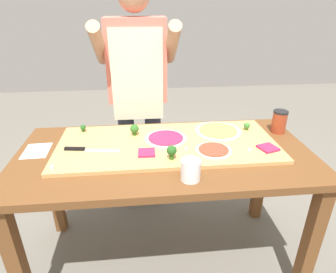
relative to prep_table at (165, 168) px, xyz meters
name	(u,v)px	position (x,y,z in m)	size (l,w,h in m)	color
ground_plane	(165,256)	(0.00, 0.00, -0.69)	(8.00, 8.00, 0.00)	#6B665B
prep_table	(165,168)	(0.00, 0.00, 0.00)	(1.61, 0.79, 0.80)	brown
cutting_board	(167,144)	(0.02, 0.06, 0.12)	(1.23, 0.54, 0.02)	tan
chefs_knife	(84,149)	(-0.43, 0.02, 0.14)	(0.30, 0.06, 0.02)	#B7BABF
pizza_whole_beet_magenta	(166,139)	(0.02, 0.10, 0.14)	(0.24, 0.24, 0.02)	beige
pizza_whole_tomato_red	(214,150)	(0.25, -0.07, 0.14)	(0.19, 0.19, 0.02)	beige
pizza_whole_pesto_green	(218,131)	(0.34, 0.17, 0.14)	(0.28, 0.28, 0.02)	beige
pizza_slice_near_left	(268,148)	(0.56, -0.07, 0.14)	(0.09, 0.09, 0.01)	#9E234C
pizza_slice_near_right	(147,153)	(-0.10, -0.05, 0.14)	(0.09, 0.09, 0.01)	#9E234C
broccoli_floret_back_left	(172,151)	(0.02, -0.12, 0.18)	(0.05, 0.05, 0.08)	#2C5915
broccoli_floret_center_left	(134,129)	(-0.16, 0.18, 0.17)	(0.05, 0.05, 0.07)	#366618
broccoli_floret_back_right	(247,126)	(0.53, 0.19, 0.16)	(0.04, 0.04, 0.05)	#3F7220
broccoli_floret_back_mid	(83,128)	(-0.47, 0.26, 0.16)	(0.03, 0.03, 0.04)	#2C5915
cheese_crumble_a	(52,168)	(-0.55, -0.16, 0.14)	(0.02, 0.02, 0.02)	silver
cheese_crumble_b	(186,149)	(0.11, -0.04, 0.14)	(0.01, 0.01, 0.01)	silver
cheese_crumble_c	(250,150)	(0.45, -0.09, 0.14)	(0.02, 0.02, 0.02)	silver
flour_cup	(191,171)	(0.09, -0.28, 0.15)	(0.09, 0.09, 0.10)	white
sauce_jar	(279,122)	(0.73, 0.18, 0.18)	(0.09, 0.09, 0.14)	#99381E
recipe_note	(37,151)	(-0.70, 0.08, 0.11)	(0.13, 0.17, 0.00)	white
cook_center	(138,86)	(-0.13, 0.61, 0.31)	(0.54, 0.39, 1.67)	#333847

